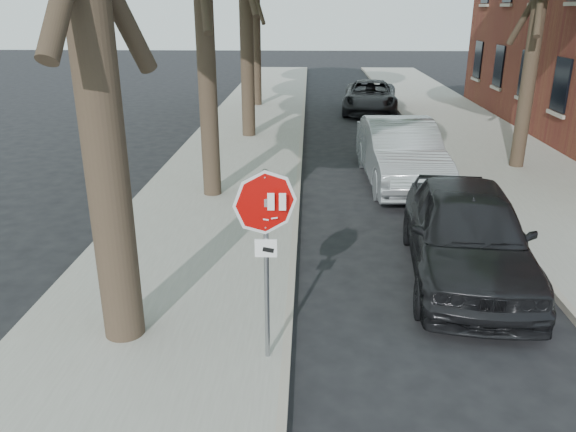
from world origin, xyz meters
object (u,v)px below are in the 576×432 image
car_a (467,233)px  stop_sign (266,231)px  car_d (370,97)px  car_b (400,153)px

car_a → stop_sign: bearing=-134.1°
stop_sign → car_a: 4.47m
car_a → car_d: car_a is taller
stop_sign → car_a: (3.30, 2.80, -1.11)m
stop_sign → car_a: bearing=40.3°
car_d → car_a: bearing=-84.1°
car_b → car_d: size_ratio=1.01×
stop_sign → car_d: size_ratio=0.51×
car_b → stop_sign: bearing=-111.7°
stop_sign → car_b: (3.00, 8.52, -1.09)m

